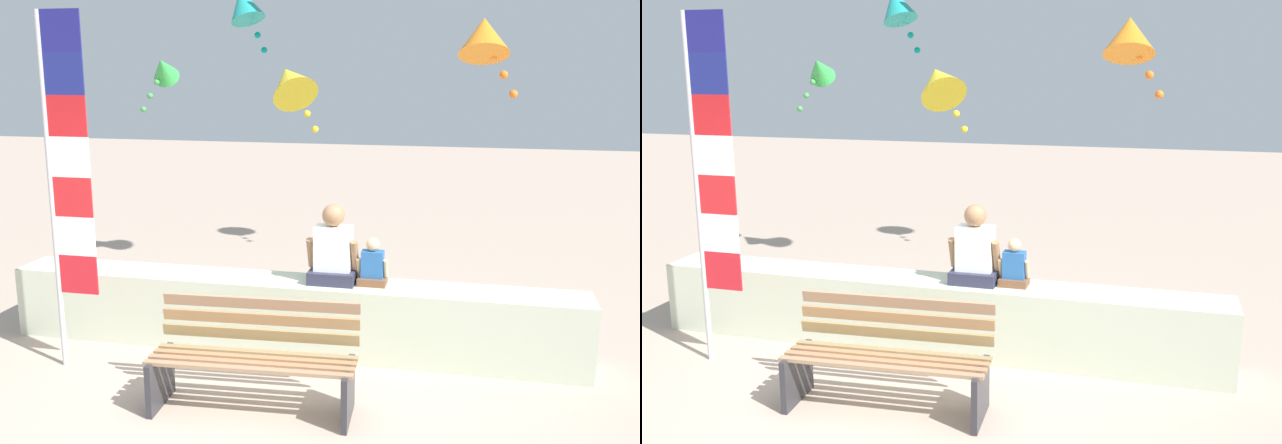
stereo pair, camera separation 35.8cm
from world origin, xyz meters
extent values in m
plane|color=tan|center=(0.00, 0.00, 0.00)|extent=(40.00, 40.00, 0.00)
cube|color=beige|center=(0.00, 1.23, 0.36)|extent=(5.75, 0.55, 0.72)
cube|color=#9C7858|center=(0.06, -0.30, 0.45)|extent=(1.70, 0.17, 0.03)
cube|color=#A7724E|center=(0.06, -0.19, 0.45)|extent=(1.70, 0.17, 0.03)
cube|color=#A1724B|center=(0.05, -0.08, 0.45)|extent=(1.70, 0.17, 0.03)
cube|color=#997A51|center=(0.04, 0.04, 0.45)|extent=(1.70, 0.17, 0.03)
cube|color=#9C8051|center=(0.04, 0.14, 0.57)|extent=(1.70, 0.15, 0.10)
cube|color=#A4794F|center=(0.04, 0.16, 0.70)|extent=(1.70, 0.15, 0.10)
cube|color=#9B7658|center=(0.03, 0.19, 0.83)|extent=(1.70, 0.15, 0.10)
cube|color=#2D2D33|center=(-0.74, -0.18, 0.23)|extent=(0.08, 0.53, 0.45)
cube|color=#2D2D33|center=(0.84, -0.09, 0.23)|extent=(0.08, 0.53, 0.45)
cube|color=#2C2E45|center=(0.44, 1.26, 0.78)|extent=(0.45, 0.37, 0.12)
cube|color=white|center=(0.44, 1.26, 1.06)|extent=(0.35, 0.23, 0.43)
cylinder|color=#9C704D|center=(0.23, 1.24, 1.01)|extent=(0.07, 0.17, 0.32)
cylinder|color=#9C704D|center=(0.66, 1.24, 1.01)|extent=(0.07, 0.17, 0.32)
sphere|color=#9C704D|center=(0.44, 1.26, 1.39)|extent=(0.22, 0.22, 0.22)
cube|color=brown|center=(0.83, 1.26, 0.76)|extent=(0.27, 0.22, 0.07)
cube|color=#2960A6|center=(0.83, 1.26, 0.93)|extent=(0.21, 0.14, 0.26)
cylinder|color=#DCB085|center=(0.70, 1.25, 0.90)|extent=(0.04, 0.10, 0.19)
cylinder|color=#DCB085|center=(0.96, 1.25, 0.90)|extent=(0.04, 0.10, 0.19)
sphere|color=#DCB085|center=(0.83, 1.26, 1.12)|extent=(0.13, 0.13, 0.13)
cylinder|color=#B7B7BC|center=(-1.98, 0.38, 1.63)|extent=(0.05, 0.05, 3.26)
cube|color=red|center=(-1.77, 0.38, 0.91)|extent=(0.38, 0.02, 0.36)
cube|color=white|center=(-1.77, 0.38, 1.27)|extent=(0.38, 0.02, 0.36)
cube|color=red|center=(-1.77, 0.38, 1.63)|extent=(0.38, 0.02, 0.36)
cube|color=white|center=(-1.77, 0.38, 2.00)|extent=(0.38, 0.02, 0.36)
cube|color=red|center=(-1.77, 0.38, 2.36)|extent=(0.38, 0.02, 0.36)
cube|color=navy|center=(-1.77, 0.38, 2.72)|extent=(0.38, 0.02, 0.36)
cube|color=navy|center=(-1.77, 0.38, 3.08)|extent=(0.38, 0.02, 0.36)
cone|color=yellow|center=(-0.32, 2.55, 2.61)|extent=(0.81, 0.84, 0.67)
sphere|color=yellow|center=(-0.24, 2.61, 2.43)|extent=(0.08, 0.08, 0.08)
sphere|color=yellow|center=(-0.16, 2.67, 2.25)|extent=(0.08, 0.08, 0.08)
sphere|color=yellow|center=(-0.08, 2.72, 2.07)|extent=(0.08, 0.08, 0.08)
cone|color=orange|center=(1.77, 1.84, 3.06)|extent=(0.52, 0.63, 0.54)
sphere|color=orange|center=(1.87, 1.85, 2.88)|extent=(0.08, 0.08, 0.08)
sphere|color=orange|center=(1.97, 1.85, 2.70)|extent=(0.08, 0.08, 0.08)
sphere|color=orange|center=(2.07, 1.86, 2.52)|extent=(0.08, 0.08, 0.08)
cone|color=green|center=(-2.38, 3.71, 2.75)|extent=(0.43, 0.55, 0.50)
sphere|color=#42994C|center=(-2.48, 3.69, 2.57)|extent=(0.08, 0.08, 0.08)
sphere|color=#42994C|center=(-2.58, 3.67, 2.39)|extent=(0.08, 0.08, 0.08)
sphere|color=#42994C|center=(-2.68, 3.66, 2.21)|extent=(0.08, 0.08, 0.08)
cone|color=teal|center=(-1.09, 3.28, 3.52)|extent=(0.70, 0.67, 0.54)
sphere|color=#099E8D|center=(-1.03, 3.36, 3.34)|extent=(0.08, 0.08, 0.08)
sphere|color=#099E8D|center=(-0.98, 3.45, 3.16)|extent=(0.08, 0.08, 0.08)
sphere|color=#099E8D|center=(-0.92, 3.53, 2.98)|extent=(0.08, 0.08, 0.08)
camera|label=1|loc=(1.77, -5.24, 2.79)|focal=39.74mm
camera|label=2|loc=(2.12, -5.15, 2.79)|focal=39.74mm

